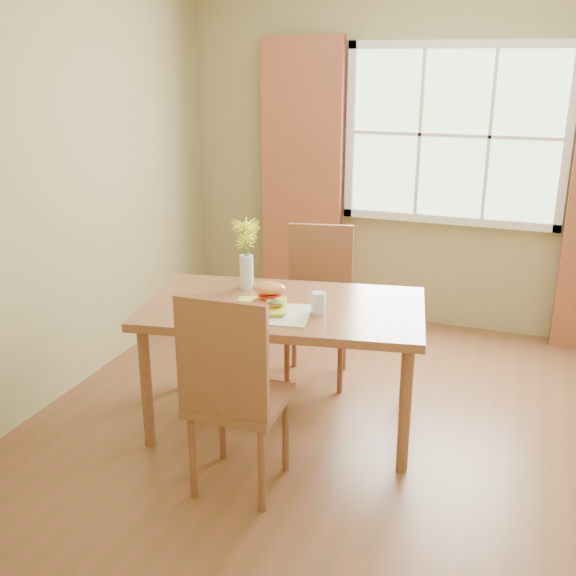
% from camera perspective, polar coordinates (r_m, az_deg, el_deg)
% --- Properties ---
extents(room, '(4.24, 3.84, 2.74)m').
position_cam_1_polar(room, '(3.39, 9.99, 6.89)').
color(room, brown).
rests_on(room, ground).
extents(window, '(1.62, 0.06, 1.32)m').
position_cam_1_polar(window, '(5.20, 13.91, 12.44)').
color(window, '#AED9A4').
rests_on(window, room).
extents(curtain_left, '(0.65, 0.08, 2.20)m').
position_cam_1_polar(curtain_left, '(5.42, 1.17, 8.94)').
color(curtain_left, maroon).
rests_on(curtain_left, room).
extents(dining_table, '(1.66, 1.11, 0.75)m').
position_cam_1_polar(dining_table, '(3.75, -0.36, -2.50)').
color(dining_table, brown).
rests_on(dining_table, room).
extents(chair_near, '(0.45, 0.45, 1.05)m').
position_cam_1_polar(chair_near, '(3.19, -4.79, -8.49)').
color(chair_near, brown).
rests_on(chair_near, room).
extents(chair_far, '(0.50, 0.50, 1.02)m').
position_cam_1_polar(chair_far, '(4.42, 2.60, -0.70)').
color(chair_far, brown).
rests_on(chair_far, room).
extents(placemat, '(0.49, 0.39, 0.01)m').
position_cam_1_polar(placemat, '(3.59, -1.69, -2.15)').
color(placemat, beige).
rests_on(placemat, dining_table).
extents(plate, '(0.34, 0.34, 0.01)m').
position_cam_1_polar(plate, '(3.64, -2.23, -1.68)').
color(plate, gold).
rests_on(plate, placemat).
extents(croissant_sandwich, '(0.20, 0.15, 0.14)m').
position_cam_1_polar(croissant_sandwich, '(3.61, -1.66, -0.59)').
color(croissant_sandwich, '#DF8A4C').
rests_on(croissant_sandwich, plate).
extents(water_glass, '(0.08, 0.08, 0.12)m').
position_cam_1_polar(water_glass, '(3.58, 2.58, -1.32)').
color(water_glass, silver).
rests_on(water_glass, dining_table).
extents(flower_vase, '(0.17, 0.17, 0.42)m').
position_cam_1_polar(flower_vase, '(3.91, -3.55, 3.57)').
color(flower_vase, silver).
rests_on(flower_vase, dining_table).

